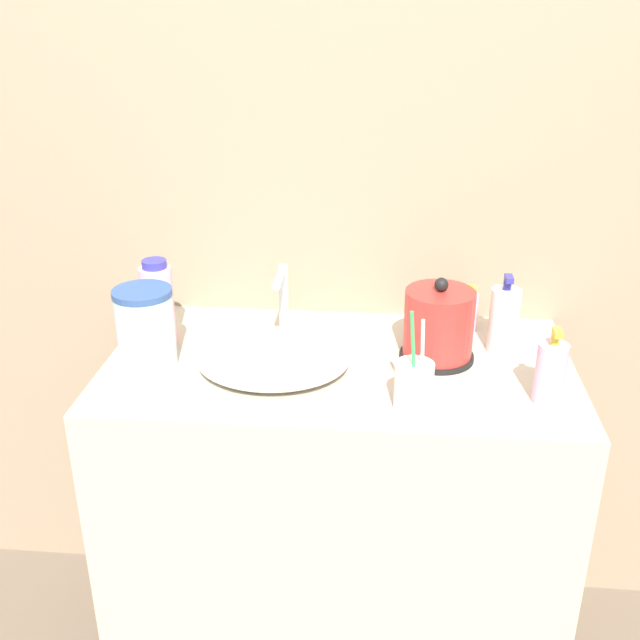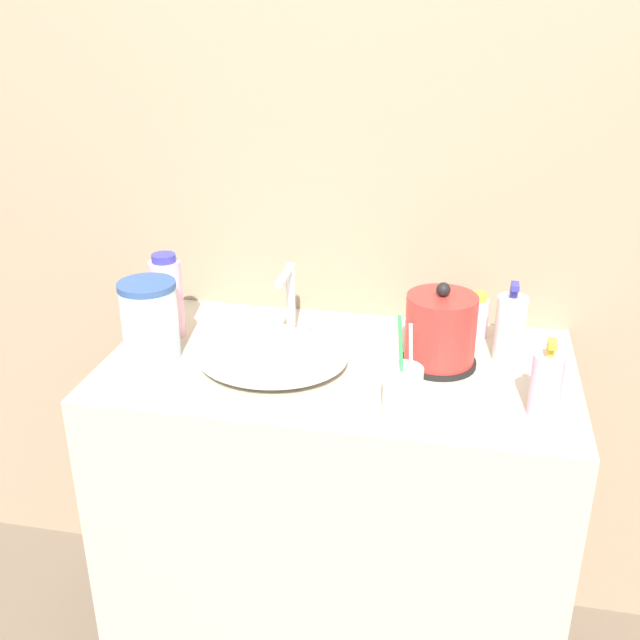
# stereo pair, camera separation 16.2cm
# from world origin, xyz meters

# --- Properties ---
(wall_back) EXTENTS (6.00, 0.04, 2.60)m
(wall_back) POSITION_xyz_m (0.00, 0.58, 1.30)
(wall_back) COLOR gray
(wall_back) RESTS_ON ground_plane
(vanity_counter) EXTENTS (1.03, 0.56, 0.85)m
(vanity_counter) POSITION_xyz_m (0.00, 0.28, 0.43)
(vanity_counter) COLOR #B7AD99
(vanity_counter) RESTS_ON ground_plane
(sink_basin) EXTENTS (0.33, 0.30, 0.05)m
(sink_basin) POSITION_xyz_m (-0.14, 0.24, 0.88)
(sink_basin) COLOR silver
(sink_basin) RESTS_ON vanity_counter
(faucet) EXTENTS (0.06, 0.12, 0.17)m
(faucet) POSITION_xyz_m (-0.13, 0.40, 0.95)
(faucet) COLOR silver
(faucet) RESTS_ON vanity_counter
(electric_kettle) EXTENTS (0.17, 0.17, 0.19)m
(electric_kettle) POSITION_xyz_m (0.22, 0.32, 0.93)
(electric_kettle) COLOR black
(electric_kettle) RESTS_ON vanity_counter
(toothbrush_cup) EXTENTS (0.08, 0.08, 0.21)m
(toothbrush_cup) POSITION_xyz_m (0.16, 0.09, 0.91)
(toothbrush_cup) COLOR silver
(toothbrush_cup) RESTS_ON vanity_counter
(lotion_bottle) EXTENTS (0.06, 0.06, 0.16)m
(lotion_bottle) POSITION_xyz_m (0.43, 0.14, 0.92)
(lotion_bottle) COLOR #EAA8C6
(lotion_bottle) RESTS_ON vanity_counter
(shampoo_bottle) EXTENTS (0.07, 0.07, 0.20)m
(shampoo_bottle) POSITION_xyz_m (-0.42, 0.35, 0.95)
(shampoo_bottle) COLOR #EAA8C6
(shampoo_bottle) RESTS_ON vanity_counter
(mouthwash_bottle) EXTENTS (0.05, 0.05, 0.11)m
(mouthwash_bottle) POSITION_xyz_m (0.30, 0.48, 0.91)
(mouthwash_bottle) COLOR #EAA8C6
(mouthwash_bottle) RESTS_ON vanity_counter
(hand_cream_bottle) EXTENTS (0.07, 0.07, 0.19)m
(hand_cream_bottle) POSITION_xyz_m (0.36, 0.37, 0.93)
(hand_cream_bottle) COLOR white
(hand_cream_bottle) RESTS_ON vanity_counter
(water_pitcher) EXTENTS (0.13, 0.13, 0.18)m
(water_pitcher) POSITION_xyz_m (-0.41, 0.23, 0.94)
(water_pitcher) COLOR #B2DBEA
(water_pitcher) RESTS_ON vanity_counter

